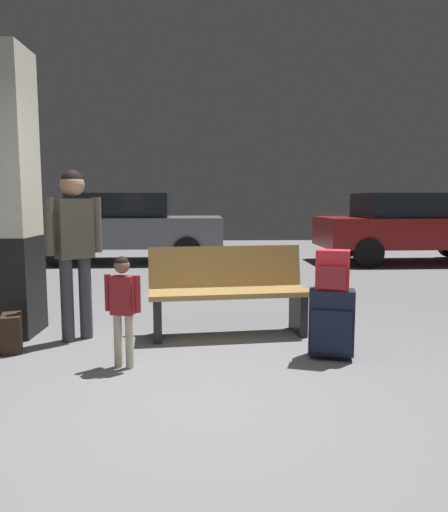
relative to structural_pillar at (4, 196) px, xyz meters
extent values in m
cube|color=slate|center=(2.01, 2.23, -1.45)|extent=(18.00, 18.00, 0.10)
cube|color=black|center=(0.00, 0.00, -0.90)|extent=(0.57, 0.57, 1.00)
cube|color=beige|center=(0.00, 0.00, 0.51)|extent=(0.56, 0.56, 1.83)
cube|color=#9E7A42|center=(2.24, -0.14, -0.96)|extent=(1.64, 0.63, 0.05)
cube|color=#9E7A42|center=(2.21, 0.11, -0.73)|extent=(1.60, 0.31, 0.42)
cube|color=black|center=(1.53, -0.23, -1.20)|extent=(0.13, 0.41, 0.41)
cube|color=black|center=(2.96, -0.05, -1.20)|extent=(0.13, 0.41, 0.41)
cube|color=#191E33|center=(3.09, -0.86, -1.08)|extent=(0.42, 0.28, 0.56)
cube|color=#191E33|center=(3.07, -0.97, -1.14)|extent=(0.34, 0.10, 0.36)
cube|color=#A5A5AA|center=(3.11, -0.78, -0.81)|extent=(0.14, 0.06, 0.02)
cylinder|color=black|center=(2.96, -0.74, -1.38)|extent=(0.03, 0.05, 0.04)
cylinder|color=black|center=(3.27, -0.81, -1.38)|extent=(0.03, 0.05, 0.04)
cube|color=red|center=(3.09, -0.86, -0.63)|extent=(0.31, 0.23, 0.34)
cube|color=maroon|center=(3.06, -0.95, -0.68)|extent=(0.23, 0.10, 0.19)
cylinder|color=black|center=(3.09, -0.86, -0.47)|extent=(0.06, 0.04, 0.02)
cylinder|color=beige|center=(1.39, -1.05, -1.18)|extent=(0.07, 0.07, 0.44)
cylinder|color=beige|center=(1.29, -1.03, -1.18)|extent=(0.07, 0.07, 0.44)
cube|color=maroon|center=(1.34, -1.04, -0.80)|extent=(0.20, 0.15, 0.31)
cylinder|color=maroon|center=(1.47, -1.07, -0.79)|extent=(0.05, 0.05, 0.30)
cylinder|color=maroon|center=(1.22, -1.01, -0.79)|extent=(0.05, 0.05, 0.30)
sphere|color=brown|center=(1.34, -1.04, -0.56)|extent=(0.13, 0.13, 0.13)
sphere|color=black|center=(1.34, -1.04, -0.54)|extent=(0.12, 0.12, 0.12)
cylinder|color=#E5D84C|center=(1.31, -0.93, -0.79)|extent=(0.06, 0.06, 0.10)
cylinder|color=red|center=(1.31, -0.93, -0.71)|extent=(0.01, 0.01, 0.06)
cylinder|color=#38383D|center=(0.82, -0.18, -1.00)|extent=(0.12, 0.12, 0.81)
cylinder|color=#38383D|center=(0.67, -0.30, -1.00)|extent=(0.12, 0.12, 0.81)
cube|color=#4C473D|center=(0.75, -0.24, -0.31)|extent=(0.38, 0.36, 0.57)
cylinder|color=#4C473D|center=(0.93, -0.09, -0.28)|extent=(0.09, 0.09, 0.54)
cylinder|color=#4C473D|center=(0.56, -0.38, -0.28)|extent=(0.09, 0.09, 0.54)
sphere|color=#A87A5B|center=(0.75, -0.24, 0.11)|extent=(0.23, 0.23, 0.23)
sphere|color=black|center=(0.75, -0.24, 0.14)|extent=(0.21, 0.21, 0.21)
cube|color=black|center=(0.26, -0.59, -1.23)|extent=(0.24, 0.32, 0.34)
cube|color=#423328|center=(0.17, -0.62, -1.29)|extent=(0.10, 0.23, 0.19)
cylinder|color=black|center=(0.26, -0.59, -1.08)|extent=(0.04, 0.06, 0.02)
cube|color=maroon|center=(6.52, 5.45, -0.73)|extent=(4.15, 1.82, 0.64)
cube|color=black|center=(6.37, 5.45, -0.15)|extent=(2.15, 1.60, 0.52)
cylinder|color=black|center=(5.20, 6.21, -1.10)|extent=(0.61, 0.22, 0.60)
cylinder|color=black|center=(5.25, 4.61, -1.10)|extent=(0.61, 0.22, 0.60)
cube|color=slate|center=(0.25, 5.77, -0.73)|extent=(4.15, 1.82, 0.64)
cube|color=black|center=(0.10, 5.77, -0.15)|extent=(2.15, 1.60, 0.52)
cylinder|color=black|center=(1.53, 6.61, -1.10)|extent=(0.61, 0.22, 0.60)
cylinder|color=black|center=(1.57, 5.01, -1.10)|extent=(0.61, 0.22, 0.60)
cylinder|color=black|center=(-1.07, 6.53, -1.10)|extent=(0.61, 0.22, 0.60)
cylinder|color=black|center=(-1.03, 4.93, -1.10)|extent=(0.61, 0.22, 0.60)
camera|label=1|loc=(2.05, -4.83, -0.04)|focal=33.38mm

